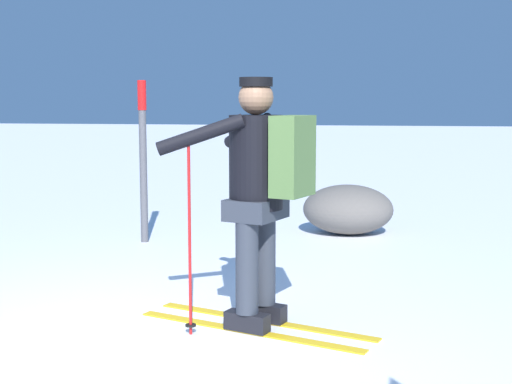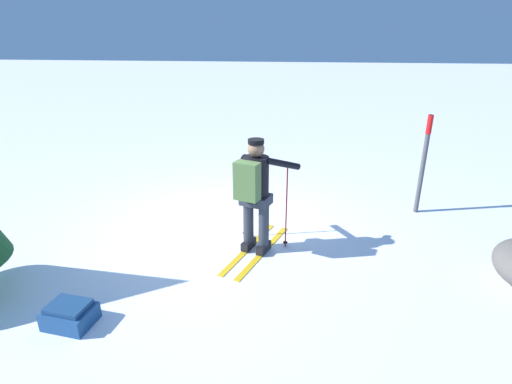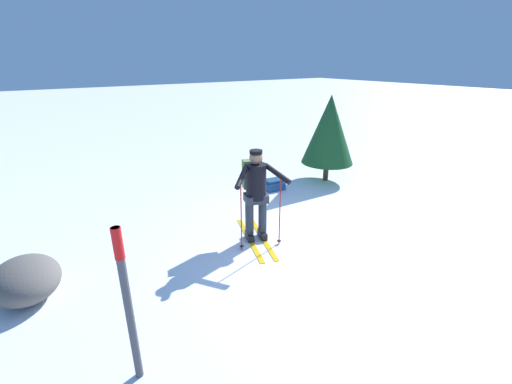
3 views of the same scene
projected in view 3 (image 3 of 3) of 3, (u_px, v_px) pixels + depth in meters
ground_plane at (308, 243)px, 6.14m from camera, size 80.00×80.00×0.00m
skier at (256, 189)px, 5.97m from camera, size 1.69×1.04×1.67m
dropped_backpack at (273, 185)px, 8.63m from camera, size 0.45×0.54×0.26m
trail_marker at (127, 297)px, 3.22m from camera, size 0.09×0.09×1.73m
rock_boulder at (25, 279)px, 4.66m from camera, size 1.03×0.87×0.57m
pine_tree at (329, 130)px, 8.83m from camera, size 1.36×1.36×2.26m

